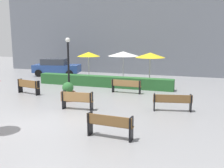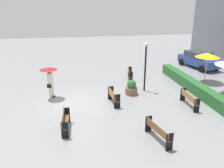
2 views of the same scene
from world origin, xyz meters
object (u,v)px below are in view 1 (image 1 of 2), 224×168
(bench_far_right, at_px, (172,101))
(bench_far_left, at_px, (28,86))
(planter_pot, at_px, (68,93))
(parked_car, at_px, (56,67))
(bench_back_row, at_px, (126,85))
(patio_umbrella_yellow_far, at_px, (150,55))
(patio_umbrella_white, at_px, (123,54))
(bench_near_right, at_px, (110,124))
(bench_mid_center, at_px, (77,99))
(lamp_post, at_px, (68,60))
(patio_umbrella_yellow, at_px, (89,54))

(bench_far_right, bearing_deg, bench_far_left, 173.38)
(planter_pot, bearing_deg, parked_car, 124.33)
(bench_back_row, distance_m, patio_umbrella_yellow_far, 3.40)
(planter_pot, relative_size, patio_umbrella_yellow_far, 0.43)
(bench_far_right, bearing_deg, patio_umbrella_white, 122.93)
(bench_near_right, distance_m, patio_umbrella_yellow_far, 10.34)
(planter_pot, bearing_deg, patio_umbrella_white, 79.24)
(bench_near_right, relative_size, planter_pot, 1.63)
(bench_mid_center, height_order, bench_far_right, bench_mid_center)
(lamp_post, bearing_deg, bench_mid_center, -55.07)
(bench_mid_center, bearing_deg, planter_pot, 130.80)
(bench_far_right, height_order, planter_pot, planter_pot)
(lamp_post, relative_size, patio_umbrella_white, 1.44)
(lamp_post, bearing_deg, patio_umbrella_yellow_far, 48.55)
(bench_near_right, height_order, bench_back_row, bench_near_right)
(patio_umbrella_yellow_far, bearing_deg, parked_car, 164.47)
(patio_umbrella_yellow_far, bearing_deg, bench_far_left, -143.45)
(bench_mid_center, relative_size, patio_umbrella_yellow, 0.67)
(bench_far_left, distance_m, bench_back_row, 6.14)
(bench_back_row, height_order, planter_pot, planter_pot)
(bench_mid_center, distance_m, patio_umbrella_yellow, 8.70)
(parked_car, bearing_deg, bench_back_row, -32.94)
(bench_far_left, xyz_separation_m, patio_umbrella_yellow_far, (6.71, 4.97, 1.72))
(bench_far_left, bearing_deg, parked_car, 108.04)
(bench_near_right, relative_size, bench_far_left, 1.00)
(patio_umbrella_white, height_order, parked_car, patio_umbrella_white)
(bench_far_right, xyz_separation_m, planter_pot, (-5.77, 0.32, -0.05))
(bench_far_left, xyz_separation_m, lamp_post, (2.66, 0.39, 1.64))
(bench_far_left, xyz_separation_m, bench_back_row, (5.73, 2.22, -0.01))
(bench_far_right, distance_m, lamp_post, 6.66)
(bench_far_right, bearing_deg, lamp_post, 167.24)
(bench_mid_center, height_order, bench_near_right, bench_mid_center)
(bench_mid_center, distance_m, patio_umbrella_yellow_far, 7.76)
(patio_umbrella_yellow_far, distance_m, parked_car, 9.61)
(parked_car, bearing_deg, bench_near_right, -52.77)
(bench_far_right, height_order, patio_umbrella_yellow, patio_umbrella_yellow)
(planter_pot, bearing_deg, patio_umbrella_yellow, 103.72)
(planter_pot, xyz_separation_m, parked_car, (-5.62, 8.24, 0.37))
(patio_umbrella_yellow_far, height_order, parked_car, patio_umbrella_yellow_far)
(lamp_post, distance_m, patio_umbrella_yellow_far, 6.12)
(bench_far_right, relative_size, lamp_post, 0.53)
(bench_near_right, relative_size, parked_car, 0.38)
(lamp_post, bearing_deg, patio_umbrella_yellow, 101.21)
(bench_back_row, relative_size, planter_pot, 1.82)
(patio_umbrella_yellow, bearing_deg, bench_back_row, -40.69)
(bench_far_left, distance_m, parked_car, 7.91)
(bench_far_left, xyz_separation_m, parked_car, (-2.45, 7.52, 0.29))
(bench_mid_center, distance_m, bench_near_right, 4.01)
(bench_far_right, xyz_separation_m, bench_far_left, (-8.95, 1.04, 0.03))
(planter_pot, height_order, lamp_post, lamp_post)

